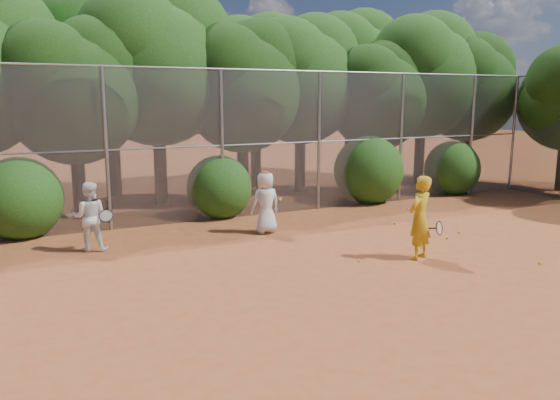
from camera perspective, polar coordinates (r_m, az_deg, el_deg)
ground at (r=10.41m, az=11.20°, el=-7.80°), size 80.00×80.00×0.00m
fence_back at (r=15.08m, az=-2.91°, el=6.04°), size 20.05×0.09×4.03m
tree_2 at (r=15.72m, az=-20.72°, el=11.16°), size 3.99×3.47×5.47m
tree_3 at (r=17.19m, az=-12.66°, el=14.18°), size 4.89×4.26×6.70m
tree_4 at (r=17.36m, az=-3.88°, el=12.26°), size 4.19×3.64×5.73m
tree_5 at (r=19.17m, az=2.27°, el=12.99°), size 4.51×3.92×6.17m
tree_6 at (r=19.65m, az=10.22°, el=11.08°), size 3.86×3.36×5.29m
tree_7 at (r=21.71m, az=14.79°, el=12.99°), size 4.77×4.14×6.53m
tree_8 at (r=22.83m, az=19.11°, el=11.46°), size 4.25×3.70×5.82m
tree_10 at (r=19.15m, az=-17.30°, el=14.27°), size 5.15×4.48×7.06m
tree_11 at (r=20.18m, az=-2.52°, el=13.20°), size 4.64×4.03×6.35m
tree_12 at (r=22.89m, az=7.51°, el=13.68°), size 5.02×4.37×6.88m
bush_0 at (r=14.27m, az=-25.60°, el=0.49°), size 2.00×2.00×2.00m
bush_1 at (r=15.17m, az=-6.38°, el=1.63°), size 1.80×1.80×1.80m
bush_2 at (r=17.47m, az=9.24°, el=3.40°), size 2.20×2.20×2.20m
bush_3 at (r=19.71m, az=17.56°, el=3.42°), size 1.90×1.90×1.90m
player_yellow at (r=11.43m, az=14.40°, el=-1.81°), size 0.87×0.62×1.72m
player_teen at (r=13.22m, az=-1.51°, el=-0.24°), size 0.76×0.52×1.53m
player_white at (r=12.38m, az=-19.28°, el=-1.65°), size 0.91×0.82×1.50m
ball_0 at (r=13.36m, az=17.08°, el=-3.80°), size 0.07×0.07×0.07m
ball_1 at (r=14.54m, az=11.89°, el=-2.40°), size 0.07×0.07×0.07m
ball_2 at (r=12.06m, az=25.51°, el=-5.93°), size 0.07×0.07×0.07m
ball_3 at (r=14.03m, az=18.21°, el=-3.19°), size 0.07×0.07×0.07m
ball_4 at (r=11.14m, az=8.28°, el=-6.28°), size 0.07×0.07×0.07m
ball_5 at (r=16.51m, az=13.17°, el=-0.91°), size 0.07×0.07×0.07m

